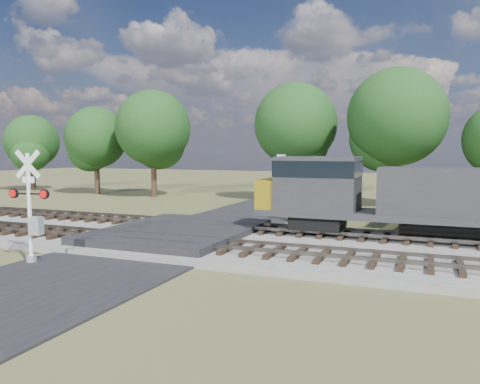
% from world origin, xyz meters
% --- Properties ---
extents(ground, '(160.00, 160.00, 0.00)m').
position_xyz_m(ground, '(0.00, 0.00, 0.00)').
color(ground, '#494D29').
rests_on(ground, ground).
extents(ballast_bed, '(140.00, 10.00, 0.30)m').
position_xyz_m(ballast_bed, '(10.00, 0.50, 0.15)').
color(ballast_bed, gray).
rests_on(ballast_bed, ground).
extents(road, '(7.00, 60.00, 0.08)m').
position_xyz_m(road, '(0.00, 0.00, 0.04)').
color(road, black).
rests_on(road, ground).
extents(crossing_panel, '(7.00, 9.00, 0.62)m').
position_xyz_m(crossing_panel, '(0.00, 0.50, 0.32)').
color(crossing_panel, '#262628').
rests_on(crossing_panel, ground).
extents(track_near, '(140.00, 2.60, 0.33)m').
position_xyz_m(track_near, '(3.12, -2.00, 0.41)').
color(track_near, black).
rests_on(track_near, ballast_bed).
extents(track_far, '(140.00, 2.60, 0.33)m').
position_xyz_m(track_far, '(3.12, 3.00, 0.41)').
color(track_far, black).
rests_on(track_far, ballast_bed).
extents(crossing_signal_near, '(1.85, 0.43, 4.60)m').
position_xyz_m(crossing_signal_near, '(-2.86, -6.24, 1.91)').
color(crossing_signal_near, silver).
rests_on(crossing_signal_near, ground).
extents(crossing_signal_far, '(1.67, 0.40, 4.16)m').
position_xyz_m(crossing_signal_far, '(4.48, 8.07, 1.73)').
color(crossing_signal_far, silver).
rests_on(crossing_signal_far, ground).
extents(equipment_shed, '(5.26, 5.26, 3.33)m').
position_xyz_m(equipment_shed, '(13.39, 8.70, 1.69)').
color(equipment_shed, '#42301C').
rests_on(equipment_shed, ground).
extents(treeline, '(79.01, 10.61, 11.56)m').
position_xyz_m(treeline, '(7.38, 20.25, 6.57)').
color(treeline, black).
rests_on(treeline, ground).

